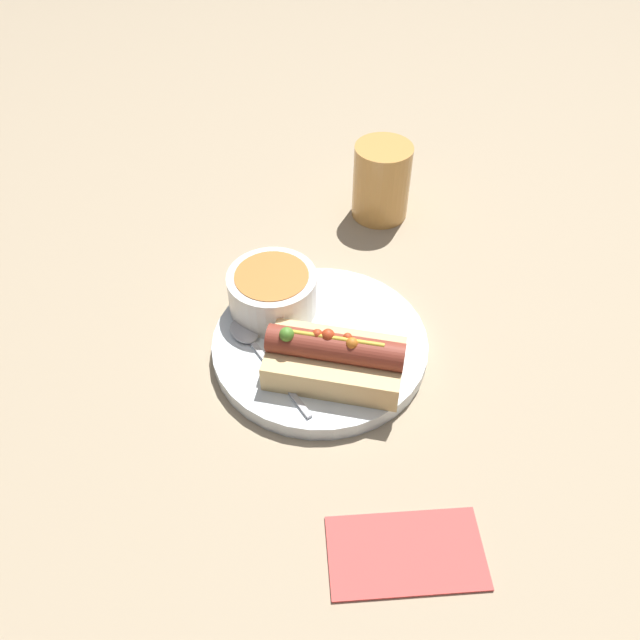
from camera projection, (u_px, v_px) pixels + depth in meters
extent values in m
plane|color=tan|center=(320.00, 351.00, 0.71)|extent=(4.00, 4.00, 0.00)
cylinder|color=white|center=(320.00, 345.00, 0.70)|extent=(0.24, 0.24, 0.02)
cube|color=#E5C17F|center=(335.00, 363.00, 0.65)|extent=(0.16, 0.13, 0.03)
cylinder|color=brown|center=(335.00, 348.00, 0.63)|extent=(0.14, 0.10, 0.03)
sphere|color=orange|center=(352.00, 343.00, 0.62)|extent=(0.01, 0.01, 0.01)
sphere|color=#C63F1E|center=(348.00, 338.00, 0.63)|extent=(0.01, 0.01, 0.01)
sphere|color=#518C2D|center=(287.00, 334.00, 0.63)|extent=(0.02, 0.02, 0.02)
sphere|color=#C63F1E|center=(317.00, 334.00, 0.63)|extent=(0.01, 0.01, 0.01)
sphere|color=#C63F1E|center=(328.00, 335.00, 0.63)|extent=(0.01, 0.01, 0.01)
cylinder|color=gold|center=(335.00, 338.00, 0.62)|extent=(0.09, 0.05, 0.01)
cylinder|color=silver|center=(273.00, 292.00, 0.71)|extent=(0.10, 0.10, 0.05)
cylinder|color=#C67533|center=(272.00, 278.00, 0.70)|extent=(0.08, 0.08, 0.01)
cube|color=#B7B7BC|center=(280.00, 379.00, 0.66)|extent=(0.04, 0.11, 0.00)
ellipsoid|color=#B7B7BC|center=(244.00, 331.00, 0.70)|extent=(0.04, 0.05, 0.01)
cylinder|color=#D8994C|center=(381.00, 181.00, 0.85)|extent=(0.08, 0.08, 0.11)
cube|color=#E04C47|center=(411.00, 550.00, 0.55)|extent=(0.15, 0.11, 0.01)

